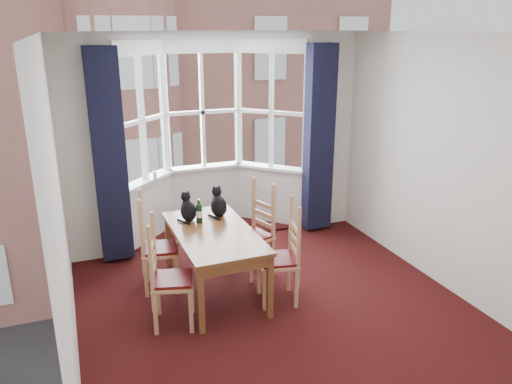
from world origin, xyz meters
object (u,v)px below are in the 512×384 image
cat_right (219,204)px  chair_right_far (258,235)px  chair_left_far (152,250)px  chair_right_near (286,260)px  wine_bottle (199,212)px  dining_table (214,238)px  chair_left_near (164,282)px  candle_tall (155,175)px  cat_left (188,209)px

cat_right → chair_right_far: bearing=-15.7°
chair_right_far → chair_left_far: bearing=178.9°
chair_left_far → chair_right_near: bearing=-30.8°
chair_right_near → wine_bottle: 1.12m
chair_right_near → wine_bottle: (-0.74, 0.74, 0.39)m
chair_left_far → chair_right_far: (1.26, -0.02, 0.00)m
dining_table → cat_right: bearing=66.1°
chair_right_far → wine_bottle: size_ratio=3.28×
chair_left_near → wine_bottle: 1.01m
chair_left_far → chair_right_far: bearing=-1.1°
dining_table → chair_right_far: chair_right_far is taller
cat_right → candle_tall: (-0.50, 1.34, 0.04)m
chair_left_near → cat_left: (0.47, 0.85, 0.40)m
chair_right_far → wine_bottle: wine_bottle is taller
chair_left_far → cat_left: size_ratio=2.67×
chair_left_near → chair_left_far: bearing=88.6°
cat_left → chair_right_far: bearing=-7.7°
chair_right_near → candle_tall: size_ratio=8.82×
dining_table → chair_left_near: (-0.65, -0.44, -0.19)m
chair_left_far → cat_left: 0.61m
chair_left_far → candle_tall: candle_tall is taller
chair_left_far → cat_right: bearing=6.9°
dining_table → chair_left_far: 0.74m
chair_right_near → chair_right_far: (-0.03, 0.75, 0.00)m
cat_right → candle_tall: 1.43m
cat_left → wine_bottle: cat_left is taller
candle_tall → dining_table: bearing=-80.1°
cat_left → wine_bottle: 0.15m
dining_table → chair_left_near: size_ratio=1.68×
dining_table → wine_bottle: wine_bottle is taller
chair_left_far → cat_right: cat_right is taller
cat_left → wine_bottle: bearing=-50.4°
chair_left_near → candle_tall: (0.34, 2.20, 0.45)m
chair_left_near → chair_right_far: 1.48m
dining_table → chair_right_near: chair_right_near is taller
chair_left_near → chair_right_near: 1.32m
chair_right_near → chair_right_far: same height
dining_table → cat_left: bearing=113.1°
chair_right_near → chair_left_far: bearing=149.2°
dining_table → chair_left_far: (-0.63, 0.33, -0.19)m
chair_left_far → wine_bottle: 0.68m
chair_left_far → cat_right: size_ratio=2.55×
wine_bottle → dining_table: bearing=-75.1°
chair_right_near → candle_tall: 2.46m
chair_left_far → cat_right: (0.82, 0.10, 0.41)m
chair_right_far → chair_right_near: bearing=-87.5°
chair_left_far → cat_left: (0.45, 0.08, 0.40)m
chair_left_near → chair_right_near: same height
dining_table → chair_left_far: chair_left_far is taller
cat_left → chair_right_near: bearing=-45.5°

